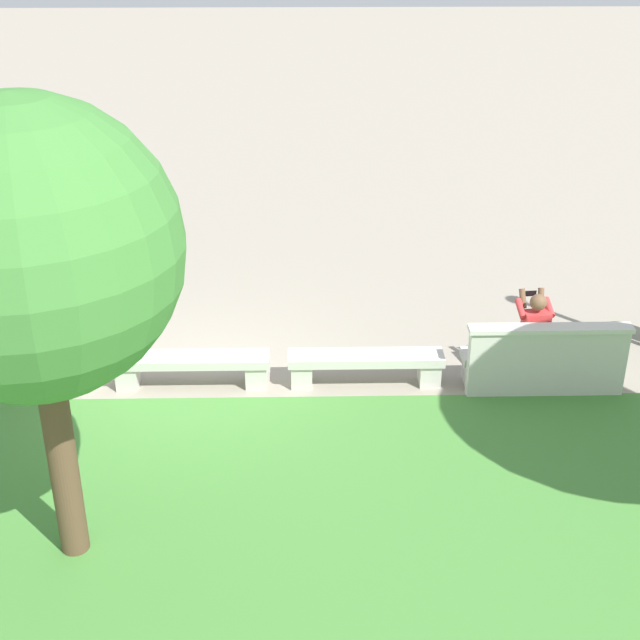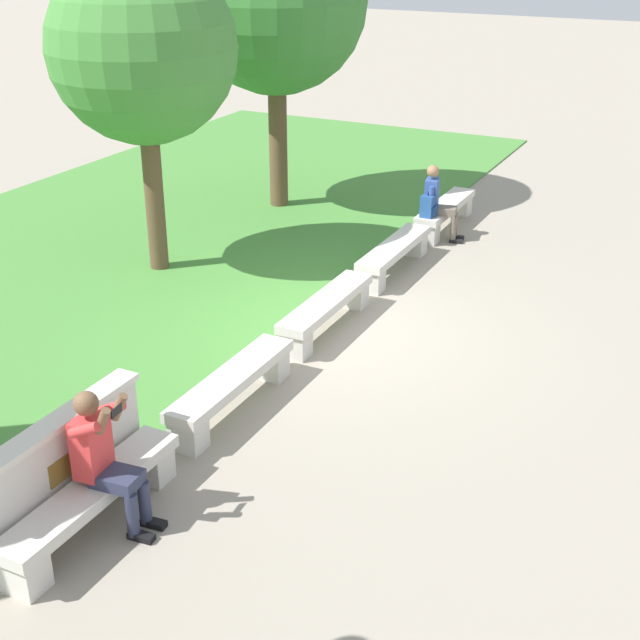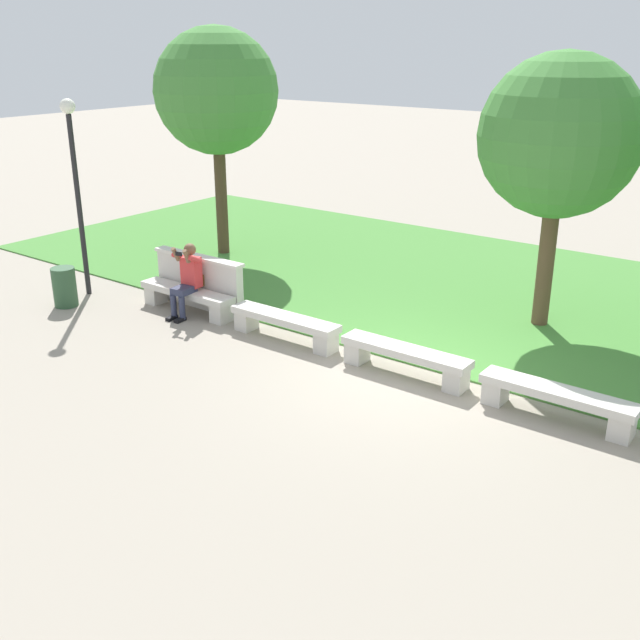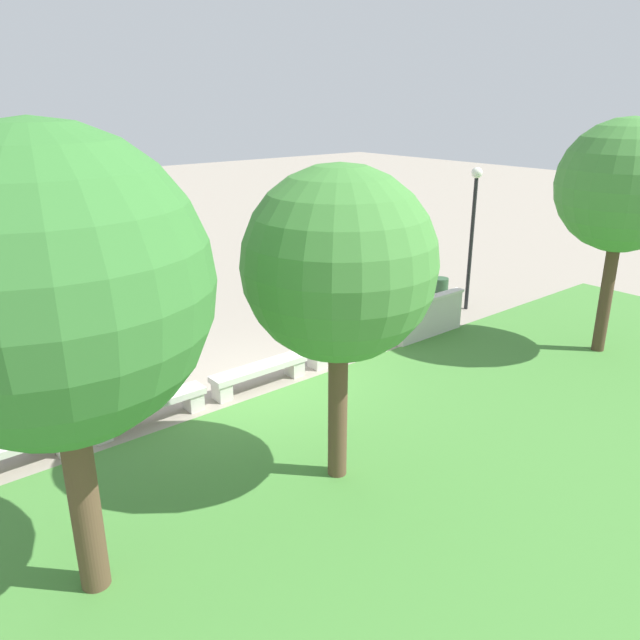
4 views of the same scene
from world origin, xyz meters
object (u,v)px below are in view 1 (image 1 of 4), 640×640
(bench_main, at_px, (539,362))
(bench_mid, at_px, (192,366))
(person_photographer, at_px, (532,331))
(bench_near, at_px, (366,364))
(tree_left_background, at_px, (30,251))
(bench_far, at_px, (16,367))

(bench_main, relative_size, bench_mid, 1.00)
(bench_main, relative_size, person_photographer, 1.58)
(bench_near, relative_size, tree_left_background, 0.45)
(bench_near, xyz_separation_m, bench_far, (4.66, 0.00, 0.00))
(bench_near, distance_m, person_photographer, 2.25)
(bench_near, height_order, bench_far, same)
(bench_near, distance_m, bench_mid, 2.33)
(bench_main, relative_size, bench_near, 1.00)
(bench_near, bearing_deg, person_photographer, -177.99)
(bench_main, xyz_separation_m, bench_near, (2.33, 0.00, 0.00))
(bench_mid, bearing_deg, tree_left_background, 75.71)
(bench_near, height_order, bench_mid, same)
(bench_main, height_order, bench_far, same)
(bench_main, height_order, bench_mid, same)
(bench_mid, height_order, bench_far, same)
(bench_main, height_order, person_photographer, person_photographer)
(bench_near, distance_m, bench_far, 4.66)
(person_photographer, distance_m, tree_left_background, 6.82)
(bench_mid, relative_size, tree_left_background, 0.45)
(tree_left_background, bearing_deg, bench_main, -149.19)
(bench_near, relative_size, bench_far, 1.00)
(bench_far, xyz_separation_m, person_photographer, (-6.86, -0.08, 0.43))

